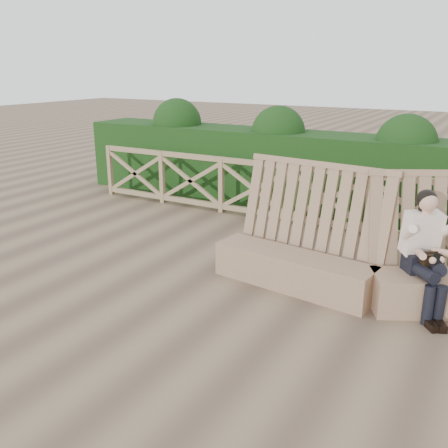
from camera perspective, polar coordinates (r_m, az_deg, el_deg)
The scene contains 5 objects.
ground at distance 6.05m, azimuth 0.47°, elevation -9.57°, with size 60.00×60.00×0.00m, color brown.
bench at distance 6.48m, azimuth 16.97°, elevation -4.60°, with size 4.15×1.68×1.59m.
woman at distance 6.17m, azimuth 22.03°, elevation -2.61°, with size 0.73×0.88×1.44m.
guardrail at distance 8.88m, azimuth 11.70°, elevation 2.84°, with size 10.10×0.09×1.10m.
hedge at distance 9.96m, azimuth 14.01°, elevation 5.43°, with size 12.00×1.20×1.50m, color black.
Camera 1 is at (2.65, -4.69, 2.77)m, focal length 40.00 mm.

